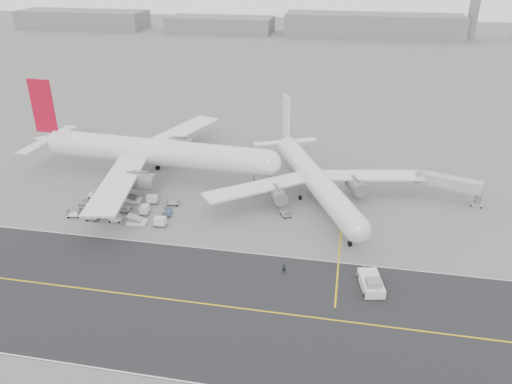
% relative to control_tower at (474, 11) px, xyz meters
% --- Properties ---
extents(ground, '(700.00, 700.00, 0.00)m').
position_rel_control_tower_xyz_m(ground, '(-100.00, -265.00, -16.25)').
color(ground, gray).
rests_on(ground, ground).
extents(taxiway, '(220.00, 59.00, 0.03)m').
position_rel_control_tower_xyz_m(taxiway, '(-94.98, -282.98, -16.24)').
color(taxiway, '#292A2C').
rests_on(taxiway, ground).
extents(horizon_buildings, '(520.00, 28.00, 28.00)m').
position_rel_control_tower_xyz_m(horizon_buildings, '(-70.00, -5.00, -16.25)').
color(horizon_buildings, gray).
rests_on(horizon_buildings, ground).
extents(control_tower, '(7.00, 7.00, 31.25)m').
position_rel_control_tower_xyz_m(control_tower, '(0.00, 0.00, 0.00)').
color(control_tower, gray).
rests_on(control_tower, ground).
extents(airliner_a, '(65.43, 64.55, 22.56)m').
position_rel_control_tower_xyz_m(airliner_a, '(-117.02, -237.48, -9.76)').
color(airliner_a, white).
rests_on(airliner_a, ground).
extents(airliner_b, '(47.29, 48.47, 17.77)m').
position_rel_control_tower_xyz_m(airliner_b, '(-76.74, -242.55, -11.13)').
color(airliner_b, white).
rests_on(airliner_b, ground).
extents(pushback_tug, '(4.61, 9.15, 2.57)m').
position_rel_control_tower_xyz_m(pushback_tug, '(-64.40, -273.83, -15.20)').
color(pushback_tug, silver).
rests_on(pushback_tug, ground).
extents(jet_bridge, '(14.93, 7.19, 5.62)m').
position_rel_control_tower_xyz_m(jet_bridge, '(-47.02, -237.10, -12.33)').
color(jet_bridge, gray).
rests_on(jet_bridge, ground).
extents(gse_cluster, '(28.26, 19.09, 1.99)m').
position_rel_control_tower_xyz_m(gse_cluster, '(-116.12, -256.20, -16.25)').
color(gse_cluster, gray).
rests_on(gse_cluster, ground).
extents(stray_dolly, '(2.72, 3.02, 1.58)m').
position_rel_control_tower_xyz_m(stray_dolly, '(-81.77, -251.78, -16.25)').
color(stray_dolly, silver).
rests_on(stray_dolly, ground).
extents(ground_crew_a, '(0.72, 0.50, 1.90)m').
position_rel_control_tower_xyz_m(ground_crew_a, '(-79.21, -272.22, -15.30)').
color(ground_crew_a, black).
rests_on(ground_crew_a, ground).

